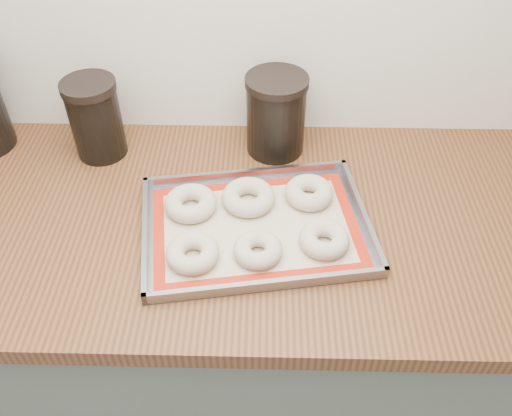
{
  "coord_description": "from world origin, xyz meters",
  "views": [
    {
      "loc": [
        0.25,
        0.85,
        1.71
      ],
      "look_at": [
        0.23,
        1.63,
        0.96
      ],
      "focal_mm": 38.0,
      "sensor_mm": 36.0,
      "label": 1
    }
  ],
  "objects_px": {
    "bagel_front_left": "(193,253)",
    "canister_mid": "(96,118)",
    "bagel_back_left": "(191,203)",
    "baking_tray": "(256,227)",
    "bagel_front_mid": "(258,250)",
    "canister_right": "(276,115)",
    "bagel_front_right": "(324,239)",
    "bagel_back_mid": "(248,197)",
    "bagel_back_right": "(309,192)"
  },
  "relations": [
    {
      "from": "bagel_back_mid",
      "to": "bagel_back_right",
      "type": "distance_m",
      "value": 0.13
    },
    {
      "from": "bagel_front_right",
      "to": "canister_right",
      "type": "distance_m",
      "value": 0.35
    },
    {
      "from": "bagel_front_left",
      "to": "bagel_back_mid",
      "type": "height_order",
      "value": "bagel_back_mid"
    },
    {
      "from": "baking_tray",
      "to": "bagel_front_mid",
      "type": "xyz_separation_m",
      "value": [
        0.01,
        -0.08,
        0.02
      ]
    },
    {
      "from": "bagel_front_left",
      "to": "canister_right",
      "type": "xyz_separation_m",
      "value": [
        0.16,
        0.36,
        0.07
      ]
    },
    {
      "from": "bagel_back_right",
      "to": "canister_mid",
      "type": "bearing_deg",
      "value": 161.43
    },
    {
      "from": "baking_tray",
      "to": "bagel_back_right",
      "type": "height_order",
      "value": "bagel_back_right"
    },
    {
      "from": "baking_tray",
      "to": "canister_mid",
      "type": "relative_size",
      "value": 2.67
    },
    {
      "from": "bagel_back_right",
      "to": "canister_mid",
      "type": "height_order",
      "value": "canister_mid"
    },
    {
      "from": "bagel_front_right",
      "to": "bagel_back_mid",
      "type": "distance_m",
      "value": 0.2
    },
    {
      "from": "bagel_front_left",
      "to": "canister_mid",
      "type": "bearing_deg",
      "value": 126.65
    },
    {
      "from": "canister_right",
      "to": "bagel_front_right",
      "type": "bearing_deg",
      "value": -73.44
    },
    {
      "from": "bagel_front_left",
      "to": "bagel_back_right",
      "type": "xyz_separation_m",
      "value": [
        0.23,
        0.18,
        0.0
      ]
    },
    {
      "from": "bagel_back_left",
      "to": "canister_right",
      "type": "distance_m",
      "value": 0.3
    },
    {
      "from": "canister_mid",
      "to": "bagel_front_right",
      "type": "bearing_deg",
      "value": -30.45
    },
    {
      "from": "bagel_front_mid",
      "to": "canister_right",
      "type": "height_order",
      "value": "canister_right"
    },
    {
      "from": "baking_tray",
      "to": "canister_mid",
      "type": "bearing_deg",
      "value": 146.03
    },
    {
      "from": "bagel_back_right",
      "to": "canister_right",
      "type": "bearing_deg",
      "value": 111.19
    },
    {
      "from": "bagel_back_mid",
      "to": "canister_mid",
      "type": "bearing_deg",
      "value": 153.12
    },
    {
      "from": "baking_tray",
      "to": "canister_mid",
      "type": "xyz_separation_m",
      "value": [
        -0.37,
        0.25,
        0.09
      ]
    },
    {
      "from": "bagel_front_right",
      "to": "canister_right",
      "type": "height_order",
      "value": "canister_right"
    },
    {
      "from": "bagel_front_mid",
      "to": "canister_mid",
      "type": "height_order",
      "value": "canister_mid"
    },
    {
      "from": "bagel_front_right",
      "to": "bagel_back_mid",
      "type": "relative_size",
      "value": 0.88
    },
    {
      "from": "bagel_back_left",
      "to": "bagel_front_right",
      "type": "bearing_deg",
      "value": -19.56
    },
    {
      "from": "bagel_front_left",
      "to": "bagel_front_mid",
      "type": "xyz_separation_m",
      "value": [
        0.13,
        0.01,
        -0.0
      ]
    },
    {
      "from": "bagel_front_mid",
      "to": "bagel_front_right",
      "type": "bearing_deg",
      "value": 12.6
    },
    {
      "from": "bagel_front_left",
      "to": "canister_right",
      "type": "height_order",
      "value": "canister_right"
    },
    {
      "from": "bagel_back_left",
      "to": "bagel_back_right",
      "type": "height_order",
      "value": "bagel_back_right"
    },
    {
      "from": "bagel_back_mid",
      "to": "bagel_back_left",
      "type": "bearing_deg",
      "value": -169.92
    },
    {
      "from": "bagel_back_left",
      "to": "bagel_front_mid",
      "type": "bearing_deg",
      "value": -41.29
    },
    {
      "from": "bagel_front_left",
      "to": "bagel_back_mid",
      "type": "bearing_deg",
      "value": 57.54
    },
    {
      "from": "canister_right",
      "to": "bagel_back_mid",
      "type": "bearing_deg",
      "value": -105.87
    },
    {
      "from": "bagel_back_mid",
      "to": "canister_mid",
      "type": "height_order",
      "value": "canister_mid"
    },
    {
      "from": "baking_tray",
      "to": "bagel_front_right",
      "type": "distance_m",
      "value": 0.15
    },
    {
      "from": "canister_mid",
      "to": "canister_right",
      "type": "xyz_separation_m",
      "value": [
        0.41,
        0.02,
        0.0
      ]
    },
    {
      "from": "bagel_front_mid",
      "to": "bagel_back_left",
      "type": "bearing_deg",
      "value": 138.71
    },
    {
      "from": "canister_mid",
      "to": "bagel_back_left",
      "type": "bearing_deg",
      "value": -40.7
    },
    {
      "from": "canister_right",
      "to": "canister_mid",
      "type": "bearing_deg",
      "value": -176.84
    },
    {
      "from": "baking_tray",
      "to": "bagel_front_left",
      "type": "height_order",
      "value": "bagel_front_left"
    },
    {
      "from": "baking_tray",
      "to": "bagel_front_left",
      "type": "distance_m",
      "value": 0.15
    },
    {
      "from": "bagel_front_left",
      "to": "bagel_front_mid",
      "type": "relative_size",
      "value": 1.08
    },
    {
      "from": "bagel_front_left",
      "to": "bagel_back_right",
      "type": "bearing_deg",
      "value": 37.45
    },
    {
      "from": "bagel_back_left",
      "to": "bagel_back_right",
      "type": "relative_size",
      "value": 1.06
    },
    {
      "from": "baking_tray",
      "to": "bagel_back_left",
      "type": "distance_m",
      "value": 0.15
    },
    {
      "from": "baking_tray",
      "to": "bagel_front_left",
      "type": "relative_size",
      "value": 4.9
    },
    {
      "from": "canister_mid",
      "to": "bagel_front_mid",
      "type": "bearing_deg",
      "value": -40.93
    },
    {
      "from": "bagel_front_mid",
      "to": "bagel_back_mid",
      "type": "xyz_separation_m",
      "value": [
        -0.02,
        0.15,
        0.0
      ]
    },
    {
      "from": "bagel_back_mid",
      "to": "bagel_back_right",
      "type": "height_order",
      "value": "same"
    },
    {
      "from": "canister_mid",
      "to": "bagel_back_mid",
      "type": "bearing_deg",
      "value": -26.88
    },
    {
      "from": "bagel_front_mid",
      "to": "bagel_front_right",
      "type": "height_order",
      "value": "bagel_front_right"
    }
  ]
}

